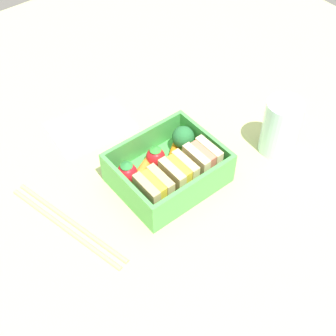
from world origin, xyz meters
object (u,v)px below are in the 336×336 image
carrot_stick_far_left (174,155)px  drinking_glass (280,127)px  sandwich_left (202,160)px  strawberry_far_left (156,156)px  folded_napkin (91,126)px  sandwich_center_left (179,174)px  strawberry_left (127,172)px  chopstick_pair (68,224)px  sandwich_center (154,190)px  carrot_stick_left (142,171)px  broccoli_floret (183,138)px

carrot_stick_far_left → drinking_glass: 16.68cm
sandwich_left → strawberry_far_left: size_ratio=1.38×
sandwich_left → folded_napkin: size_ratio=0.37×
drinking_glass → sandwich_center_left: bearing=-10.3°
strawberry_left → folded_napkin: 14.38cm
sandwich_center_left → chopstick_pair: bearing=-16.7°
sandwich_center → folded_napkin: 19.64cm
sandwich_left → sandwich_center: same height
sandwich_left → sandwich_center: size_ratio=1.00×
sandwich_center_left → carrot_stick_left: size_ratio=1.01×
sandwich_center → sandwich_center_left: bearing=180.0°
sandwich_center → carrot_stick_left: (-1.60, -4.95, -1.53)cm
sandwich_left → strawberry_left: 11.00cm
carrot_stick_left → strawberry_left: bearing=-10.3°
strawberry_left → drinking_glass: drinking_glass is taller
sandwich_center → chopstick_pair: bearing=-22.6°
strawberry_far_left → sandwich_center_left: bearing=88.8°
sandwich_center_left → chopstick_pair: size_ratio=0.23×
broccoli_floret → drinking_glass: size_ratio=0.47×
sandwich_center_left → broccoli_floret: sandwich_center_left is taller
carrot_stick_left → folded_napkin: bearing=-90.3°
broccoli_floret → drinking_glass: 14.79cm
carrot_stick_far_left → sandwich_center: bearing=31.9°
strawberry_far_left → folded_napkin: bearing=-78.4°
folded_napkin → sandwich_left: bearing=110.4°
sandwich_left → sandwich_center_left: size_ratio=1.00×
sandwich_left → strawberry_left: sandwich_left is taller
sandwich_center → chopstick_pair: 12.71cm
carrot_stick_left → strawberry_left: strawberry_left is taller
sandwich_center → carrot_stick_left: bearing=-107.9°
strawberry_far_left → chopstick_pair: bearing=2.1°
strawberry_far_left → carrot_stick_left: bearing=7.5°
sandwich_center_left → folded_napkin: sandwich_center_left is taller
sandwich_left → sandwich_center_left: (4.44, 0.00, 0.00)cm
sandwich_left → sandwich_center_left: 4.44cm
strawberry_far_left → strawberry_left: bearing=-0.3°
folded_napkin → carrot_stick_left: bearing=89.7°
strawberry_far_left → broccoli_floret: bearing=176.1°
sandwich_center → broccoli_floret: 10.73cm
broccoli_floret → sandwich_center_left: bearing=44.7°
sandwich_center_left → carrot_stick_left: sandwich_center_left is taller
broccoli_floret → strawberry_far_left: size_ratio=1.25×
broccoli_floret → carrot_stick_left: bearing=0.4°
sandwich_center → carrot_stick_left: sandwich_center is taller
carrot_stick_far_left → strawberry_left: bearing=-6.3°
sandwich_center → chopstick_pair: sandwich_center is taller
sandwich_center_left → carrot_stick_far_left: sandwich_center_left is taller
carrot_stick_far_left → strawberry_left: 8.04cm
sandwich_center → broccoli_floret: sandwich_center is taller
sandwich_center → strawberry_left: size_ratio=1.33×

